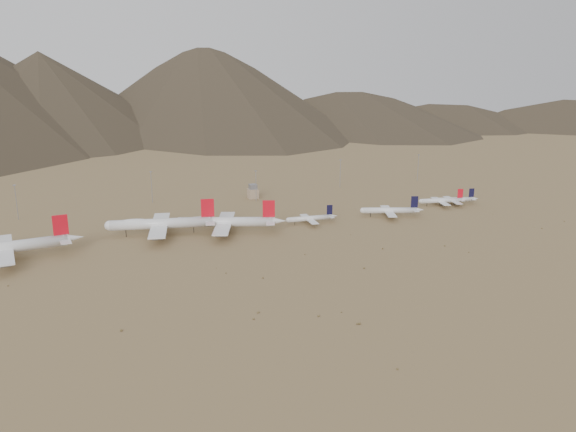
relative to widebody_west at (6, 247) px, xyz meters
name	(u,v)px	position (x,y,z in m)	size (l,w,h in m)	color
ground	(267,243)	(148.84, -22.42, -8.04)	(3000.00, 3000.00, 0.00)	#9D8151
mountain_ridge	(116,44)	(148.84, 877.58, 141.96)	(4400.00, 1000.00, 300.00)	#463C2A
widebody_west	(6,247)	(0.00, 0.00, 0.00)	(78.47, 60.70, 23.33)	white
widebody_centre	(162,223)	(90.47, 18.00, -0.01)	(77.23, 60.69, 23.29)	white
widebody_east	(227,222)	(131.06, 8.12, -0.47)	(70.36, 56.30, 21.98)	white
narrowbody_a	(311,218)	(192.06, 7.31, -3.94)	(38.30, 27.60, 12.64)	white
narrowbody_b	(391,210)	(253.94, 2.61, -2.99)	(44.92, 33.64, 15.56)	white
narrowbody_c	(443,201)	(310.03, 17.09, -3.74)	(39.48, 29.09, 13.27)	white
narrowbody_d	(455,199)	(321.65, 17.11, -3.90)	(37.91, 27.97, 12.77)	white
control_tower	(253,192)	(178.84, 97.58, -2.73)	(8.00, 8.00, 12.00)	tan
mast_far_west	(16,200)	(0.16, 95.58, 6.16)	(2.00, 0.60, 25.70)	gray
mast_west	(152,185)	(98.10, 113.22, 6.16)	(2.00, 0.60, 25.70)	gray
mast_centre	(256,184)	(177.74, 86.08, 6.16)	(2.00, 0.60, 25.70)	gray
mast_east	(340,172)	(266.41, 110.12, 6.16)	(2.00, 0.60, 25.70)	gray
mast_far_east	(418,166)	(349.45, 109.49, 6.16)	(2.00, 0.60, 25.70)	gray
desert_scrub	(323,289)	(148.74, -105.20, -7.70)	(442.47, 179.75, 0.89)	brown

